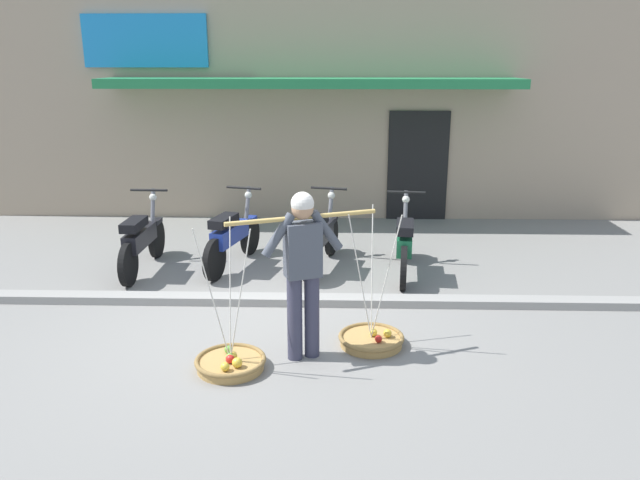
{
  "coord_description": "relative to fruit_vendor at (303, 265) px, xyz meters",
  "views": [
    {
      "loc": [
        0.87,
        -6.28,
        2.88
      ],
      "look_at": [
        0.67,
        0.6,
        0.85
      ],
      "focal_mm": 34.38,
      "sensor_mm": 36.0,
      "label": 1
    }
  ],
  "objects": [
    {
      "name": "motorcycle_nearest_shop",
      "position": [
        -2.41,
        2.54,
        -0.52
      ],
      "size": [
        0.54,
        1.82,
        1.09
      ],
      "color": "black",
      "rests_on": "ground"
    },
    {
      "name": "storefront_building",
      "position": [
        -0.15,
        8.14,
        1.13
      ],
      "size": [
        13.0,
        6.0,
        4.2
      ],
      "color": "tan",
      "rests_on": "ground"
    },
    {
      "name": "sidewalk_curb",
      "position": [
        -0.54,
        1.39,
        -0.93
      ],
      "size": [
        20.0,
        0.24,
        0.1
      ],
      "primitive_type": "cube",
      "color": "gray",
      "rests_on": "ground"
    },
    {
      "name": "motorcycle_end_of_row",
      "position": [
        1.26,
        2.51,
        -0.52
      ],
      "size": [
        0.54,
        1.82,
        1.09
      ],
      "color": "black",
      "rests_on": "ground"
    },
    {
      "name": "fruit_vendor",
      "position": [
        0.0,
        0.0,
        0.0
      ],
      "size": [
        1.4,
        0.59,
        1.7
      ],
      "color": "#38384C",
      "rests_on": "ground"
    },
    {
      "name": "ground_plane",
      "position": [
        -0.54,
        0.69,
        -0.98
      ],
      "size": [
        90.0,
        90.0,
        0.0
      ],
      "primitive_type": "plane",
      "color": "gray"
    },
    {
      "name": "motorcycle_third_in_row",
      "position": [
        0.1,
        2.76,
        -0.52
      ],
      "size": [
        0.61,
        1.79,
        1.09
      ],
      "color": "black",
      "rests_on": "ground"
    },
    {
      "name": "fruit_basket_right_side",
      "position": [
        0.7,
        0.28,
        -0.9
      ],
      "size": [
        0.69,
        0.69,
        1.45
      ],
      "color": "#B2894C",
      "rests_on": "ground"
    },
    {
      "name": "fruit_basket_left_side",
      "position": [
        -0.69,
        -0.28,
        -0.9
      ],
      "size": [
        0.69,
        0.69,
        1.45
      ],
      "color": "#B2894C",
      "rests_on": "ground"
    },
    {
      "name": "motorcycle_second_in_row",
      "position": [
        -1.17,
        2.76,
        -0.52
      ],
      "size": [
        0.65,
        1.78,
        1.09
      ],
      "color": "black",
      "rests_on": "ground"
    }
  ]
}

